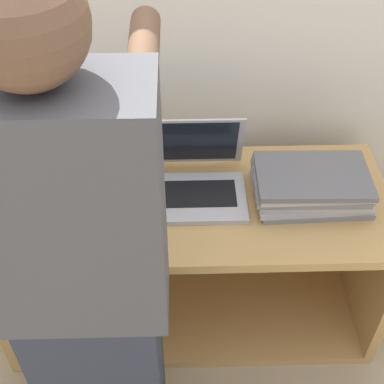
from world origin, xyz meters
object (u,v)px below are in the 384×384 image
Objects in this scene: laptop_stack_right at (311,185)px; person at (86,293)px; laptop_open at (191,179)px; laptop_stack_left at (71,188)px.

laptop_stack_right is 0.24× the size of person.
laptop_open is at bearing 64.50° from person.
person is at bearing -142.32° from laptop_stack_right.
person is (0.13, -0.51, 0.13)m from laptop_stack_left.
laptop_stack_left is 0.54m from person.
laptop_open is 0.40m from laptop_stack_left.
laptop_stack_right is at bearing 37.68° from person.
person reaches higher than laptop_open.
person is (-0.67, -0.52, 0.14)m from laptop_stack_right.
person reaches higher than laptop_stack_right.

